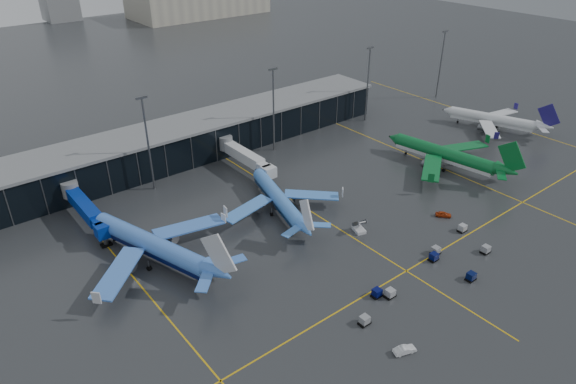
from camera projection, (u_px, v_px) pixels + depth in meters
ground at (322, 255)px, 110.65m from camera, size 600.00×600.00×0.00m
terminal_pier at (181, 142)px, 150.30m from camera, size 142.00×17.00×10.70m
jet_bridges at (86, 209)px, 118.73m from camera, size 94.00×27.50×7.20m
flood_masts at (215, 123)px, 140.73m from camera, size 203.00×0.50×25.50m
distant_hangars at (92, 11)px, 317.77m from camera, size 260.00×71.00×22.00m
taxi_lines at (323, 219)px, 123.32m from camera, size 220.00×120.00×0.02m
airliner_arkefly at (149, 234)px, 106.07m from camera, size 48.27×51.66×13.04m
airliner_klm_near at (278, 190)px, 124.27m from camera, size 40.54×43.64×11.19m
airliner_aer_lingus at (445, 146)px, 145.24m from camera, size 41.92×46.07×12.58m
airliner_ba at (493, 113)px, 170.29m from camera, size 43.02×45.73×11.34m
baggage_carts at (430, 269)px, 105.18m from camera, size 41.74×13.12×1.70m
mobile_airstair at (359, 229)px, 118.35m from camera, size 3.04×3.70×3.45m
service_van_red at (443, 214)px, 124.06m from camera, size 3.59×3.81×1.28m
service_van_white at (405, 350)px, 86.24m from camera, size 4.24×2.61×1.32m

